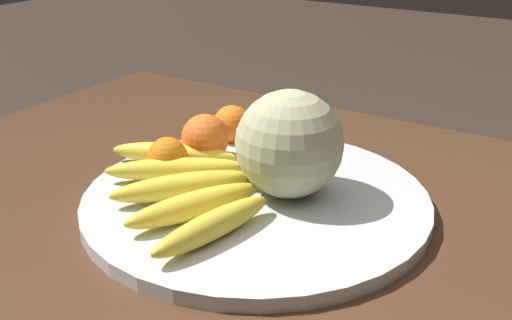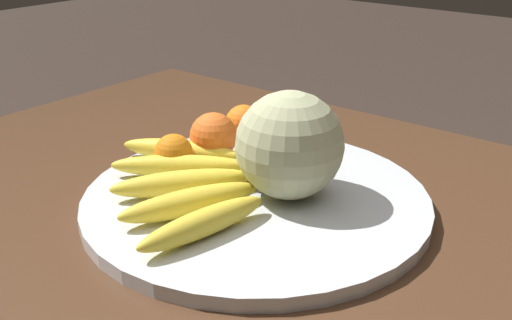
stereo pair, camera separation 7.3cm
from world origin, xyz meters
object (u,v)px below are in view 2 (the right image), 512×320
object	(u,v)px
orange_mid_center	(244,123)
orange_back_left	(173,153)
melon	(289,145)
produce_tag	(255,153)
orange_front_left	(213,136)
banana_bunch	(188,182)
orange_front_right	(304,139)
fruit_bowl	(256,199)
kitchen_table	(285,288)

from	to	relation	value
orange_mid_center	orange_back_left	world-z (taller)	orange_mid_center
orange_mid_center	orange_back_left	bearing A→B (deg)	88.34
melon	produce_tag	world-z (taller)	melon
melon	orange_back_left	world-z (taller)	melon
orange_back_left	orange_front_left	bearing A→B (deg)	-100.69
banana_bunch	orange_front_right	xyz separation A→B (m)	(-0.05, -0.20, 0.01)
orange_mid_center	orange_back_left	xyz separation A→B (m)	(0.00, 0.16, -0.00)
produce_tag	orange_back_left	bearing A→B (deg)	79.64
orange_back_left	banana_bunch	bearing A→B (deg)	148.93
fruit_bowl	produce_tag	size ratio (longest dim) A/B	4.73
kitchen_table	orange_back_left	xyz separation A→B (m)	(0.20, 0.00, 0.15)
orange_front_right	banana_bunch	bearing A→B (deg)	76.53
kitchen_table	orange_front_left	size ratio (longest dim) A/B	18.76
fruit_bowl	orange_front_right	xyz separation A→B (m)	(0.02, -0.15, 0.04)
fruit_bowl	kitchen_table	bearing A→B (deg)	166.16
banana_bunch	orange_mid_center	xyz separation A→B (m)	(0.07, -0.20, 0.01)
orange_front_left	banana_bunch	bearing A→B (deg)	116.22
orange_front_left	orange_mid_center	size ratio (longest dim) A/B	1.18
kitchen_table	melon	world-z (taller)	melon
orange_front_right	orange_back_left	xyz separation A→B (m)	(0.12, 0.16, -0.00)
fruit_bowl	orange_mid_center	xyz separation A→B (m)	(0.14, -0.14, 0.04)
produce_tag	orange_mid_center	bearing A→B (deg)	-20.81
orange_front_left	orange_mid_center	distance (m)	0.08
kitchen_table	orange_mid_center	size ratio (longest dim) A/B	22.10
orange_front_left	orange_front_right	size ratio (longest dim) A/B	1.25
melon	orange_front_right	distance (m)	0.14
orange_front_right	produce_tag	xyz separation A→B (m)	(0.07, 0.04, -0.03)
orange_back_left	orange_mid_center	bearing A→B (deg)	-91.66
orange_front_right	orange_back_left	distance (m)	0.20
kitchen_table	banana_bunch	size ratio (longest dim) A/B	4.48
kitchen_table	orange_front_right	size ratio (longest dim) A/B	23.51
orange_back_left	melon	bearing A→B (deg)	-166.64
produce_tag	melon	bearing A→B (deg)	160.11
banana_bunch	orange_front_right	size ratio (longest dim) A/B	5.25
produce_tag	fruit_bowl	bearing A→B (deg)	142.73
fruit_bowl	orange_back_left	distance (m)	0.15
melon	orange_front_left	distance (m)	0.17
melon	orange_front_right	size ratio (longest dim) A/B	2.49
melon	kitchen_table	bearing A→B (deg)	123.95
kitchen_table	banana_bunch	distance (m)	0.20
kitchen_table	orange_front_left	xyz separation A→B (m)	(0.19, -0.07, 0.15)
orange_front_left	orange_back_left	xyz separation A→B (m)	(0.01, 0.07, -0.01)
banana_bunch	orange_front_left	bearing A→B (deg)	-115.16
banana_bunch	fruit_bowl	bearing A→B (deg)	168.33
orange_front_right	orange_front_left	bearing A→B (deg)	40.42
banana_bunch	orange_mid_center	bearing A→B (deg)	-123.11
orange_mid_center	produce_tag	size ratio (longest dim) A/B	0.62
orange_front_left	orange_front_right	bearing A→B (deg)	-139.58
orange_back_left	produce_tag	world-z (taller)	orange_back_left
banana_bunch	orange_mid_center	distance (m)	0.21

